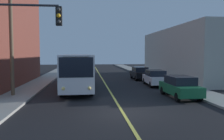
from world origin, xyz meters
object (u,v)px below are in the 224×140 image
(parked_car_black, at_px, (140,73))
(utility_pole_near, at_px, (11,24))
(parked_car_white, at_px, (155,78))
(traffic_signal_left_corner, at_px, (22,35))
(parked_car_green, at_px, (180,86))
(city_bus, at_px, (77,69))

(parked_car_black, height_order, utility_pole_near, utility_pole_near)
(parked_car_white, relative_size, utility_pole_near, 0.46)
(parked_car_black, relative_size, traffic_signal_left_corner, 0.73)
(parked_car_white, height_order, traffic_signal_left_corner, traffic_signal_left_corner)
(parked_car_green, bearing_deg, parked_car_white, 89.57)
(city_bus, bearing_deg, parked_car_white, 7.77)
(utility_pole_near, bearing_deg, parked_car_black, 41.41)
(parked_car_black, bearing_deg, parked_car_green, -89.14)
(parked_car_white, bearing_deg, utility_pole_near, -158.66)
(parked_car_green, bearing_deg, parked_car_black, 90.86)
(parked_car_black, distance_m, utility_pole_near, 17.13)
(traffic_signal_left_corner, bearing_deg, utility_pole_near, 112.09)
(utility_pole_near, relative_size, traffic_signal_left_corner, 1.61)
(parked_car_white, bearing_deg, traffic_signal_left_corner, -135.18)
(parked_car_black, xyz_separation_m, traffic_signal_left_corner, (-10.17, -16.32, 3.46))
(parked_car_white, distance_m, parked_car_black, 5.99)
(city_bus, height_order, utility_pole_near, utility_pole_near)
(parked_car_white, distance_m, traffic_signal_left_corner, 15.07)
(parked_car_black, bearing_deg, traffic_signal_left_corner, -121.92)
(parked_car_black, bearing_deg, utility_pole_near, -138.59)
(parked_car_white, relative_size, parked_car_black, 1.01)
(parked_car_white, bearing_deg, city_bus, -172.23)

